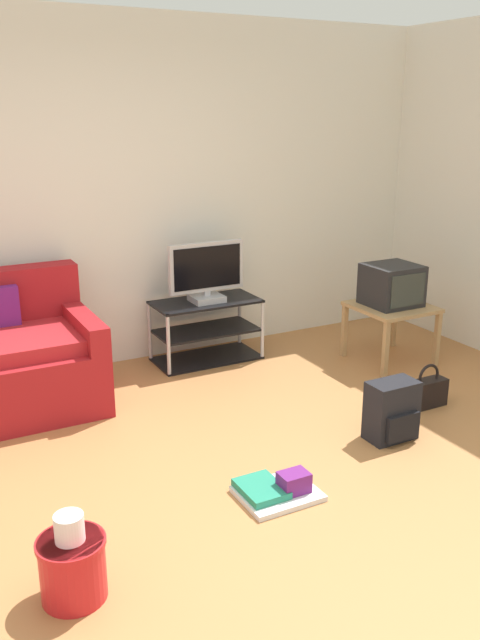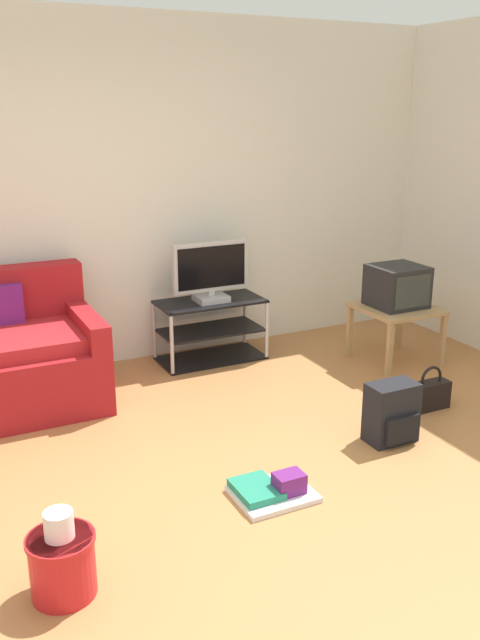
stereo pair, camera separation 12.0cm
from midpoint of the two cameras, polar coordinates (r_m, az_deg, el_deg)
name	(u,v)px [view 1 (the left image)]	position (r m, az deg, el deg)	size (l,w,h in m)	color
ground_plane	(236,515)	(3.64, -1.31, -16.13)	(9.00, 9.80, 0.02)	#B27542
wall_back	(87,197)	(5.38, -13.45, 10.03)	(9.00, 0.10, 2.70)	silver
tv_stand	(206,330)	(5.57, -3.48, -0.88)	(0.86, 0.44, 0.51)	black
flat_tv	(207,273)	(5.42, -3.48, 4.00)	(0.64, 0.22, 0.48)	#B2B2B7
side_table	(391,313)	(5.61, 12.05, 0.58)	(0.59, 0.59, 0.48)	tan
crt_tv	(392,285)	(5.56, 12.09, 2.90)	(0.41, 0.39, 0.33)	#232326
backpack	(392,411)	(4.36, 11.91, -7.53)	(0.31, 0.26, 0.38)	black
handbag	(427,392)	(4.90, 14.85, -5.86)	(0.28, 0.12, 0.32)	black
cleaning_bucket	(72,564)	(3.13, -15.09, -19.24)	(0.30, 0.30, 0.40)	red
floor_tray	(277,490)	(3.75, 2.20, -14.11)	(0.42, 0.34, 0.14)	silver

